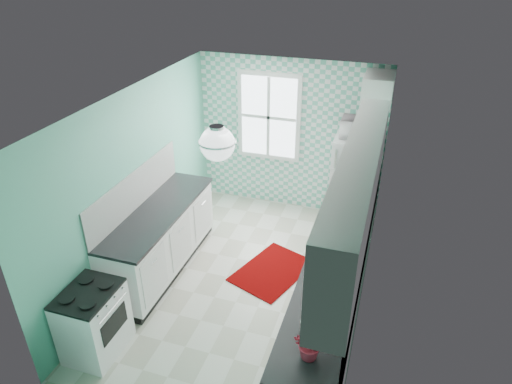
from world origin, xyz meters
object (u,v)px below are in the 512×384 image
(potted_plant, at_px, (311,344))
(microwave, at_px, (359,128))
(fridge, at_px, (353,183))
(ceiling_light, at_px, (217,144))
(fruit_bowl, at_px, (319,324))
(stove, at_px, (93,321))
(sink, at_px, (349,217))

(potted_plant, relative_size, microwave, 0.59)
(fridge, bearing_deg, microwave, 51.55)
(ceiling_light, relative_size, microwave, 0.67)
(fruit_bowl, relative_size, microwave, 0.57)
(stove, bearing_deg, fridge, 54.57)
(ceiling_light, relative_size, sink, 0.64)
(ceiling_light, distance_m, fridge, 3.25)
(fruit_bowl, bearing_deg, sink, 89.90)
(sink, bearing_deg, potted_plant, -93.73)
(stove, xyz_separation_m, sink, (2.40, 2.15, 0.51))
(fridge, bearing_deg, sink, -88.77)
(sink, bearing_deg, stove, -141.85)
(fridge, xyz_separation_m, stove, (-2.31, -3.42, -0.33))
(sink, distance_m, potted_plant, 2.37)
(ceiling_light, distance_m, sink, 2.28)
(stove, bearing_deg, fruit_bowl, 2.07)
(fridge, distance_m, fruit_bowl, 3.29)
(stove, distance_m, microwave, 4.31)
(sink, bearing_deg, ceiling_light, -135.51)
(potted_plant, bearing_deg, fridge, 91.42)
(fridge, height_order, microwave, microwave)
(fridge, relative_size, stove, 1.88)
(stove, xyz_separation_m, fruit_bowl, (2.40, 0.15, 0.55))
(fridge, distance_m, microwave, 0.90)
(stove, relative_size, fruit_bowl, 2.70)
(stove, bearing_deg, ceiling_light, 32.44)
(sink, height_order, microwave, microwave)
(fridge, xyz_separation_m, microwave, (0.00, 0.00, 0.90))
(fruit_bowl, bearing_deg, ceiling_light, 151.27)
(ceiling_light, height_order, stove, ceiling_light)
(fridge, relative_size, sink, 2.75)
(stove, bearing_deg, sink, 40.37)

